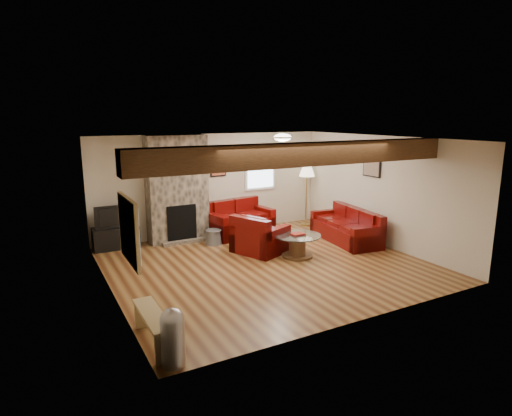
{
  "coord_description": "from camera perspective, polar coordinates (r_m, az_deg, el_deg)",
  "views": [
    {
      "loc": [
        -4.09,
        -7.09,
        2.93
      ],
      "look_at": [
        -0.03,
        0.4,
        1.09
      ],
      "focal_mm": 30.0,
      "sensor_mm": 36.0,
      "label": 1
    }
  ],
  "objects": [
    {
      "name": "room",
      "position": [
        8.35,
        1.48,
        0.59
      ],
      "size": [
        8.0,
        8.0,
        8.0
      ],
      "color": "#5D3218",
      "rests_on": "ground"
    },
    {
      "name": "tv_cabinet",
      "position": [
        10.12,
        -18.15,
        -3.78
      ],
      "size": [
        1.0,
        0.4,
        0.5
      ],
      "primitive_type": "cube",
      "color": "black",
      "rests_on": "floor"
    },
    {
      "name": "floor_lamp",
      "position": [
        11.53,
        6.8,
        4.52
      ],
      "size": [
        0.42,
        0.42,
        1.64
      ],
      "color": "#AD9448",
      "rests_on": "floor"
    },
    {
      "name": "loveseat",
      "position": [
        10.68,
        -2.18,
        -1.35
      ],
      "size": [
        1.74,
        1.18,
        0.85
      ],
      "primitive_type": null,
      "rotation": [
        0.0,
        0.0,
        0.17
      ],
      "color": "#470505",
      "rests_on": "floor"
    },
    {
      "name": "artwork_right",
      "position": [
        10.28,
        15.15,
        5.19
      ],
      "size": [
        0.06,
        0.55,
        0.42
      ],
      "primitive_type": null,
      "color": "black",
      "rests_on": "room"
    },
    {
      "name": "coffee_table",
      "position": [
        9.11,
        5.54,
        -5.03
      ],
      "size": [
        0.98,
        0.98,
        0.51
      ],
      "color": "#462A16",
      "rests_on": "floor"
    },
    {
      "name": "pine_bench",
      "position": [
        5.95,
        -13.54,
        -15.38
      ],
      "size": [
        0.26,
        1.13,
        0.42
      ],
      "primitive_type": null,
      "color": "tan",
      "rests_on": "floor"
    },
    {
      "name": "ceiling_dome",
      "position": [
        9.43,
        3.56,
        9.2
      ],
      "size": [
        0.4,
        0.4,
        0.18
      ],
      "primitive_type": null,
      "color": "white",
      "rests_on": "room"
    },
    {
      "name": "armchair_red",
      "position": [
        9.33,
        0.54,
        -3.42
      ],
      "size": [
        1.23,
        1.3,
        0.83
      ],
      "primitive_type": null,
      "rotation": [
        0.0,
        0.0,
        1.97
      ],
      "color": "#470505",
      "rests_on": "floor"
    },
    {
      "name": "coal_bucket",
      "position": [
        9.99,
        -5.67,
        -3.84
      ],
      "size": [
        0.38,
        0.38,
        0.36
      ],
      "primitive_type": null,
      "color": "slate",
      "rests_on": "floor"
    },
    {
      "name": "pedal_bin",
      "position": [
        5.38,
        -11.04,
        -16.54
      ],
      "size": [
        0.34,
        0.34,
        0.73
      ],
      "primitive_type": null,
      "rotation": [
        0.0,
        0.0,
        -0.17
      ],
      "color": "#B4B4B9",
      "rests_on": "floor"
    },
    {
      "name": "artwork_back",
      "position": [
        10.74,
        -5.07,
        5.59
      ],
      "size": [
        0.42,
        0.06,
        0.52
      ],
      "primitive_type": null,
      "color": "black",
      "rests_on": "room"
    },
    {
      "name": "sofa_three",
      "position": [
        10.39,
        11.84,
        -2.23
      ],
      "size": [
        1.1,
        2.09,
        0.77
      ],
      "primitive_type": null,
      "rotation": [
        0.0,
        0.0,
        -1.71
      ],
      "color": "#470505",
      "rests_on": "floor"
    },
    {
      "name": "back_window",
      "position": [
        11.29,
        0.56,
        5.19
      ],
      "size": [
        0.9,
        0.08,
        1.1
      ],
      "primitive_type": null,
      "color": "white",
      "rests_on": "room"
    },
    {
      "name": "television",
      "position": [
        10.0,
        -18.34,
        -1.0
      ],
      "size": [
        0.88,
        0.12,
        0.51
      ],
      "primitive_type": "imported",
      "color": "black",
      "rests_on": "tv_cabinet"
    },
    {
      "name": "hatch_window",
      "position": [
        5.89,
        -16.51,
        -2.89
      ],
      "size": [
        0.08,
        1.0,
        0.9
      ],
      "primitive_type": null,
      "color": "tan",
      "rests_on": "room"
    },
    {
      "name": "oak_beam",
      "position": [
        7.15,
        6.56,
        7.14
      ],
      "size": [
        6.0,
        0.36,
        0.38
      ],
      "primitive_type": "cube",
      "color": "#351F10",
      "rests_on": "room"
    },
    {
      "name": "chimney_breast",
      "position": [
        10.21,
        -10.46,
        2.36
      ],
      "size": [
        1.4,
        0.67,
        2.5
      ],
      "color": "#36322A",
      "rests_on": "floor"
    }
  ]
}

